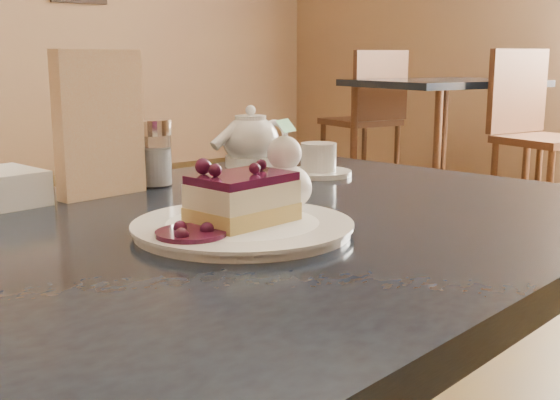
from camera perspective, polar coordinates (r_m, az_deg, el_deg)
main_table at (r=0.86m, az=-5.20°, el=-6.96°), size 1.25×0.94×0.71m
dessert_plate at (r=0.81m, az=-3.05°, el=-2.27°), size 0.25×0.25×0.01m
cheesecake_slice at (r=0.80m, az=-3.07°, el=0.10°), size 0.13×0.10×0.06m
whipped_cream at (r=0.86m, az=0.35°, el=1.05°), size 0.07×0.07×0.06m
berry_sauce at (r=0.75m, az=-7.25°, el=-2.73°), size 0.08×0.08×0.01m
tea_set at (r=1.28m, az=-1.32°, el=4.43°), size 0.19×0.26×0.10m
menu_card at (r=1.04m, az=-14.45°, el=6.00°), size 0.14×0.05×0.21m
sugar_shaker at (r=1.11m, az=-10.21°, el=3.84°), size 0.06×0.06×0.10m
bg_table_far_right at (r=4.59m, az=12.75°, el=0.67°), size 1.13×1.89×1.26m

